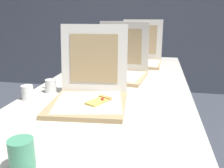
{
  "coord_description": "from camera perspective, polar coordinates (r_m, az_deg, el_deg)",
  "views": [
    {
      "loc": [
        0.27,
        -0.84,
        1.18
      ],
      "look_at": [
        0.02,
        0.45,
        0.81
      ],
      "focal_mm": 39.24,
      "sensor_mm": 36.0,
      "label": 1
    }
  ],
  "objects": [
    {
      "name": "wall_back",
      "position": [
        3.85,
        7.25,
        17.69
      ],
      "size": [
        10.0,
        0.1,
        2.6
      ],
      "primitive_type": "cube",
      "color": "slate",
      "rests_on": "ground"
    },
    {
      "name": "table",
      "position": [
        1.56,
        0.45,
        -2.01
      ],
      "size": [
        0.92,
        2.25,
        0.75
      ],
      "color": "silver",
      "rests_on": "ground"
    },
    {
      "name": "pizza_box_front",
      "position": [
        1.23,
        -5.28,
        -2.1
      ],
      "size": [
        0.4,
        0.44,
        0.38
      ],
      "rotation": [
        0.0,
        0.0,
        0.09
      ],
      "color": "tan",
      "rests_on": "table"
    },
    {
      "name": "pizza_box_middle",
      "position": [
        1.74,
        1.73,
        3.38
      ],
      "size": [
        0.4,
        0.4,
        0.39
      ],
      "rotation": [
        0.0,
        0.0,
        -0.11
      ],
      "color": "tan",
      "rests_on": "table"
    },
    {
      "name": "pizza_box_back",
      "position": [
        2.22,
        6.57,
        6.07
      ],
      "size": [
        0.38,
        0.39,
        0.39
      ],
      "rotation": [
        0.0,
        0.0,
        -0.04
      ],
      "color": "tan",
      "rests_on": "table"
    },
    {
      "name": "cup_white_mid",
      "position": [
        1.63,
        -9.55,
        1.66
      ],
      "size": [
        0.06,
        0.06,
        0.07
      ],
      "primitive_type": "cylinder",
      "color": "white",
      "rests_on": "table"
    },
    {
      "name": "cup_white_far",
      "position": [
        1.94,
        -4.63,
        4.13
      ],
      "size": [
        0.06,
        0.06,
        0.07
      ],
      "primitive_type": "cylinder",
      "color": "white",
      "rests_on": "table"
    },
    {
      "name": "cup_white_near_left",
      "position": [
        1.37,
        -19.13,
        -1.84
      ],
      "size": [
        0.06,
        0.06,
        0.07
      ],
      "primitive_type": "cylinder",
      "color": "white",
      "rests_on": "table"
    },
    {
      "name": "cup_white_near_center",
      "position": [
        1.45,
        -14.07,
        -0.41
      ],
      "size": [
        0.06,
        0.06,
        0.07
      ],
      "primitive_type": "cylinder",
      "color": "white",
      "rests_on": "table"
    },
    {
      "name": "cup_printed_front",
      "position": [
        0.78,
        -20.3,
        -15.02
      ],
      "size": [
        0.07,
        0.07,
        0.09
      ],
      "primitive_type": "cylinder",
      "color": "#4C9E75",
      "rests_on": "table"
    }
  ]
}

